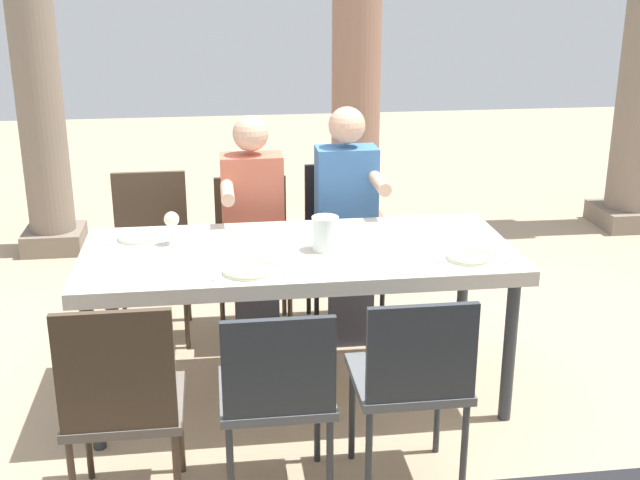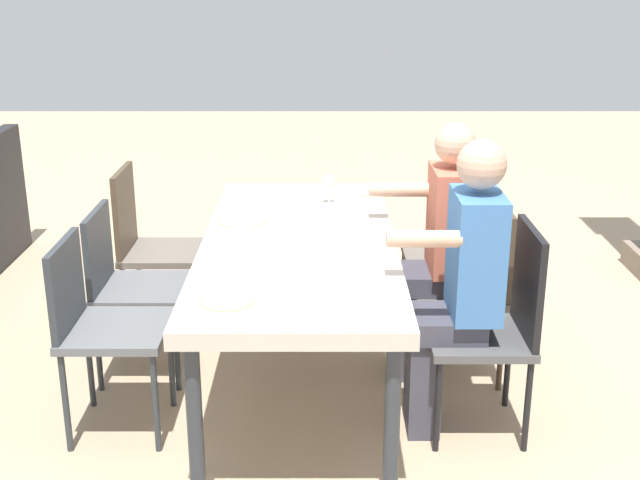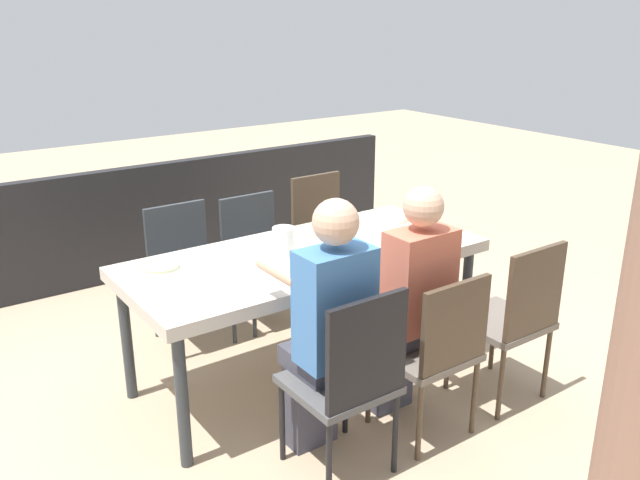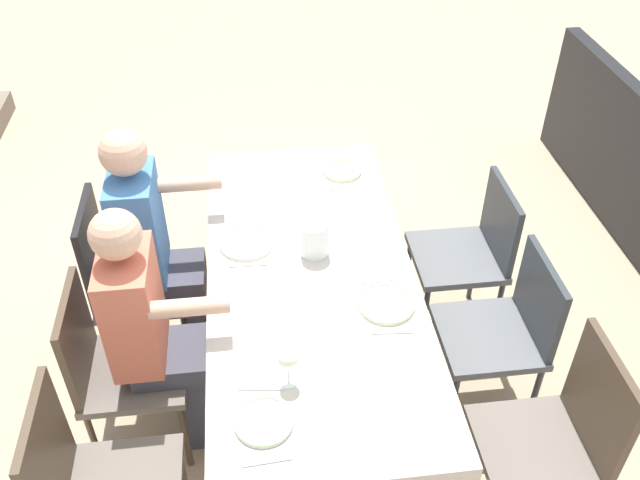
# 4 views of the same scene
# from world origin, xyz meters

# --- Properties ---
(ground_plane) EXTENTS (16.00, 16.00, 0.00)m
(ground_plane) POSITION_xyz_m (0.00, 0.00, 0.00)
(ground_plane) COLOR tan
(dining_table) EXTENTS (2.04, 0.89, 0.77)m
(dining_table) POSITION_xyz_m (0.00, 0.00, 0.71)
(dining_table) COLOR beige
(dining_table) RESTS_ON ground
(chair_west_north) EXTENTS (0.44, 0.44, 0.93)m
(chair_west_north) POSITION_xyz_m (-0.76, 0.87, 0.53)
(chair_west_north) COLOR #6A6158
(chair_west_north) RESTS_ON ground
(chair_west_south) EXTENTS (0.44, 0.44, 0.92)m
(chair_west_south) POSITION_xyz_m (-0.76, -0.87, 0.52)
(chair_west_south) COLOR #6A6158
(chair_west_south) RESTS_ON ground
(chair_mid_north) EXTENTS (0.44, 0.44, 0.88)m
(chair_mid_north) POSITION_xyz_m (-0.18, 0.87, 0.51)
(chair_mid_north) COLOR #6A6158
(chair_mid_north) RESTS_ON ground
(chair_mid_south) EXTENTS (0.44, 0.44, 0.86)m
(chair_mid_south) POSITION_xyz_m (-0.18, -0.86, 0.51)
(chair_mid_south) COLOR #5B5E61
(chair_mid_south) RESTS_ON ground
(chair_east_north) EXTENTS (0.44, 0.44, 0.94)m
(chair_east_north) POSITION_xyz_m (0.35, 0.87, 0.53)
(chair_east_north) COLOR #4F4F50
(chair_east_north) RESTS_ON ground
(chair_east_south) EXTENTS (0.44, 0.44, 0.88)m
(chair_east_south) POSITION_xyz_m (0.35, -0.86, 0.53)
(chair_east_south) COLOR #5B5E61
(chair_east_south) RESTS_ON ground
(diner_woman_green) EXTENTS (0.35, 0.49, 1.29)m
(diner_woman_green) POSITION_xyz_m (-0.18, 0.67, 0.69)
(diner_woman_green) COLOR #3F3F4C
(diner_woman_green) RESTS_ON ground
(diner_man_white) EXTENTS (0.35, 0.49, 1.32)m
(diner_man_white) POSITION_xyz_m (0.36, 0.69, 0.71)
(diner_man_white) COLOR #3F3F4C
(diner_man_white) RESTS_ON ground
(stone_column_near) EXTENTS (0.43, 0.43, 2.77)m
(stone_column_near) POSITION_xyz_m (-1.60, 2.42, 1.36)
(stone_column_near) COLOR gray
(stone_column_near) RESTS_ON ground
(stone_column_centre) EXTENTS (0.48, 0.48, 3.04)m
(stone_column_centre) POSITION_xyz_m (0.70, 2.42, 1.50)
(stone_column_centre) COLOR #936B56
(stone_column_centre) RESTS_ON ground
(plate_0) EXTENTS (0.20, 0.20, 0.02)m
(plate_0) POSITION_xyz_m (-0.76, 0.25, 0.78)
(plate_0) COLOR white
(plate_0) RESTS_ON dining_table
(wine_glass_0) EXTENTS (0.07, 0.07, 0.16)m
(wine_glass_0) POSITION_xyz_m (-0.59, 0.15, 0.89)
(wine_glass_0) COLOR white
(wine_glass_0) RESTS_ON dining_table
(fork_0) EXTENTS (0.03, 0.17, 0.01)m
(fork_0) POSITION_xyz_m (-0.91, 0.25, 0.78)
(fork_0) COLOR silver
(fork_0) RESTS_ON dining_table
(spoon_0) EXTENTS (0.03, 0.17, 0.01)m
(spoon_0) POSITION_xyz_m (-0.61, 0.25, 0.78)
(spoon_0) COLOR silver
(spoon_0) RESTS_ON dining_table
(plate_1) EXTENTS (0.23, 0.23, 0.02)m
(plate_1) POSITION_xyz_m (-0.25, -0.28, 0.78)
(plate_1) COLOR silver
(plate_1) RESTS_ON dining_table
(fork_1) EXTENTS (0.03, 0.17, 0.01)m
(fork_1) POSITION_xyz_m (-0.40, -0.28, 0.78)
(fork_1) COLOR silver
(fork_1) RESTS_ON dining_table
(spoon_1) EXTENTS (0.03, 0.17, 0.01)m
(spoon_1) POSITION_xyz_m (-0.10, -0.28, 0.78)
(spoon_1) COLOR silver
(spoon_1) RESTS_ON dining_table
(plate_2) EXTENTS (0.25, 0.25, 0.02)m
(plate_2) POSITION_xyz_m (0.22, 0.27, 0.78)
(plate_2) COLOR white
(plate_2) RESTS_ON dining_table
(fork_2) EXTENTS (0.02, 0.17, 0.01)m
(fork_2) POSITION_xyz_m (0.07, 0.27, 0.78)
(fork_2) COLOR silver
(fork_2) RESTS_ON dining_table
(spoon_2) EXTENTS (0.03, 0.17, 0.01)m
(spoon_2) POSITION_xyz_m (0.37, 0.27, 0.78)
(spoon_2) COLOR silver
(spoon_2) RESTS_ON dining_table
(plate_3) EXTENTS (0.20, 0.20, 0.02)m
(plate_3) POSITION_xyz_m (0.76, -0.25, 0.78)
(plate_3) COLOR silver
(plate_3) RESTS_ON dining_table
(fork_3) EXTENTS (0.03, 0.17, 0.01)m
(fork_3) POSITION_xyz_m (0.61, -0.25, 0.78)
(fork_3) COLOR silver
(fork_3) RESTS_ON dining_table
(spoon_3) EXTENTS (0.02, 0.17, 0.01)m
(spoon_3) POSITION_xyz_m (0.91, -0.25, 0.78)
(spoon_3) COLOR silver
(spoon_3) RESTS_ON dining_table
(water_pitcher) EXTENTS (0.13, 0.13, 0.16)m
(water_pitcher) POSITION_xyz_m (0.12, -0.03, 0.85)
(water_pitcher) COLOR white
(water_pitcher) RESTS_ON dining_table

